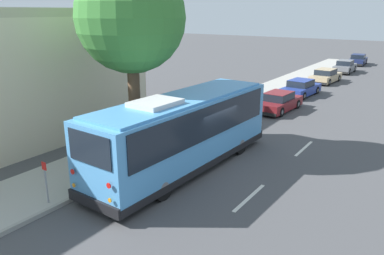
{
  "coord_description": "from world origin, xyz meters",
  "views": [
    {
      "loc": [
        -12.72,
        -8.09,
        6.35
      ],
      "look_at": [
        0.65,
        0.96,
        1.3
      ],
      "focal_mm": 35.0,
      "sensor_mm": 36.0,
      "label": 1
    }
  ],
  "objects_px": {
    "parked_sedan_navy": "(358,60)",
    "fire_hydrant": "(218,116)",
    "parked_sedan_blue": "(301,88)",
    "parked_sedan_tan": "(326,76)",
    "sign_post_near": "(46,182)",
    "parked_sedan_gray": "(345,67)",
    "shuttle_bus": "(184,129)",
    "parked_sedan_maroon": "(279,102)",
    "sign_post_far": "(83,168)",
    "street_tree": "(132,10)"
  },
  "relations": [
    {
      "from": "parked_sedan_blue",
      "to": "street_tree",
      "type": "distance_m",
      "value": 17.54
    },
    {
      "from": "parked_sedan_blue",
      "to": "street_tree",
      "type": "relative_size",
      "value": 0.49
    },
    {
      "from": "parked_sedan_blue",
      "to": "parked_sedan_tan",
      "type": "xyz_separation_m",
      "value": [
        6.83,
        -0.04,
        -0.0
      ]
    },
    {
      "from": "sign_post_far",
      "to": "parked_sedan_gray",
      "type": "bearing_deg",
      "value": -2.41
    },
    {
      "from": "parked_sedan_tan",
      "to": "sign_post_near",
      "type": "relative_size",
      "value": 3.02
    },
    {
      "from": "sign_post_near",
      "to": "parked_sedan_navy",
      "type": "bearing_deg",
      "value": -1.77
    },
    {
      "from": "parked_sedan_gray",
      "to": "fire_hydrant",
      "type": "height_order",
      "value": "parked_sedan_gray"
    },
    {
      "from": "shuttle_bus",
      "to": "sign_post_near",
      "type": "relative_size",
      "value": 6.66
    },
    {
      "from": "parked_sedan_blue",
      "to": "street_tree",
      "type": "height_order",
      "value": "street_tree"
    },
    {
      "from": "sign_post_near",
      "to": "parked_sedan_blue",
      "type": "bearing_deg",
      "value": -3.37
    },
    {
      "from": "parked_sedan_navy",
      "to": "sign_post_far",
      "type": "distance_m",
      "value": 41.47
    },
    {
      "from": "shuttle_bus",
      "to": "street_tree",
      "type": "bearing_deg",
      "value": 87.54
    },
    {
      "from": "sign_post_near",
      "to": "sign_post_far",
      "type": "bearing_deg",
      "value": 0.0
    },
    {
      "from": "parked_sedan_blue",
      "to": "parked_sedan_maroon",
      "type": "bearing_deg",
      "value": -172.15
    },
    {
      "from": "parked_sedan_blue",
      "to": "sign_post_far",
      "type": "distance_m",
      "value": 20.37
    },
    {
      "from": "parked_sedan_blue",
      "to": "parked_sedan_tan",
      "type": "height_order",
      "value": "parked_sedan_blue"
    },
    {
      "from": "parked_sedan_tan",
      "to": "sign_post_far",
      "type": "xyz_separation_m",
      "value": [
        -27.15,
        1.33,
        0.29
      ]
    },
    {
      "from": "parked_sedan_tan",
      "to": "sign_post_far",
      "type": "relative_size",
      "value": 3.21
    },
    {
      "from": "parked_sedan_navy",
      "to": "street_tree",
      "type": "xyz_separation_m",
      "value": [
        -37.54,
        2.17,
        5.77
      ]
    },
    {
      "from": "parked_sedan_gray",
      "to": "shuttle_bus",
      "type": "bearing_deg",
      "value": -179.42
    },
    {
      "from": "parked_sedan_blue",
      "to": "parked_sedan_gray",
      "type": "height_order",
      "value": "parked_sedan_gray"
    },
    {
      "from": "parked_sedan_tan",
      "to": "street_tree",
      "type": "bearing_deg",
      "value": 178.46
    },
    {
      "from": "sign_post_near",
      "to": "sign_post_far",
      "type": "distance_m",
      "value": 1.56
    },
    {
      "from": "parked_sedan_navy",
      "to": "fire_hydrant",
      "type": "xyz_separation_m",
      "value": [
        -31.64,
        1.35,
        -0.04
      ]
    },
    {
      "from": "parked_sedan_navy",
      "to": "sign_post_near",
      "type": "height_order",
      "value": "sign_post_near"
    },
    {
      "from": "parked_sedan_blue",
      "to": "parked_sedan_navy",
      "type": "xyz_separation_m",
      "value": [
        21.12,
        -0.04,
        0.02
      ]
    },
    {
      "from": "parked_sedan_navy",
      "to": "fire_hydrant",
      "type": "relative_size",
      "value": 5.26
    },
    {
      "from": "shuttle_bus",
      "to": "fire_hydrant",
      "type": "distance_m",
      "value": 6.51
    },
    {
      "from": "sign_post_near",
      "to": "fire_hydrant",
      "type": "xyz_separation_m",
      "value": [
        11.36,
        0.02,
        -0.36
      ]
    },
    {
      "from": "parked_sedan_tan",
      "to": "street_tree",
      "type": "relative_size",
      "value": 0.5
    },
    {
      "from": "parked_sedan_gray",
      "to": "sign_post_far",
      "type": "height_order",
      "value": "sign_post_far"
    },
    {
      "from": "parked_sedan_blue",
      "to": "parked_sedan_navy",
      "type": "distance_m",
      "value": 21.12
    },
    {
      "from": "parked_sedan_navy",
      "to": "parked_sedan_blue",
      "type": "bearing_deg",
      "value": 176.89
    },
    {
      "from": "parked_sedan_navy",
      "to": "sign_post_far",
      "type": "height_order",
      "value": "sign_post_far"
    },
    {
      "from": "parked_sedan_gray",
      "to": "street_tree",
      "type": "bearing_deg",
      "value": 175.38
    },
    {
      "from": "street_tree",
      "to": "parked_sedan_maroon",
      "type": "bearing_deg",
      "value": -12.6
    },
    {
      "from": "shuttle_bus",
      "to": "parked_sedan_navy",
      "type": "bearing_deg",
      "value": 2.88
    },
    {
      "from": "shuttle_bus",
      "to": "street_tree",
      "type": "distance_m",
      "value": 5.4
    },
    {
      "from": "parked_sedan_tan",
      "to": "parked_sedan_navy",
      "type": "xyz_separation_m",
      "value": [
        14.29,
        -0.0,
        0.02
      ]
    },
    {
      "from": "parked_sedan_gray",
      "to": "fire_hydrant",
      "type": "distance_m",
      "value": 24.43
    },
    {
      "from": "parked_sedan_blue",
      "to": "fire_hydrant",
      "type": "height_order",
      "value": "parked_sedan_blue"
    },
    {
      "from": "parked_sedan_maroon",
      "to": "parked_sedan_gray",
      "type": "height_order",
      "value": "parked_sedan_gray"
    },
    {
      "from": "parked_sedan_tan",
      "to": "street_tree",
      "type": "height_order",
      "value": "street_tree"
    },
    {
      "from": "sign_post_near",
      "to": "fire_hydrant",
      "type": "relative_size",
      "value": 1.82
    },
    {
      "from": "parked_sedan_maroon",
      "to": "fire_hydrant",
      "type": "bearing_deg",
      "value": 165.26
    },
    {
      "from": "parked_sedan_blue",
      "to": "sign_post_near",
      "type": "bearing_deg",
      "value": -179.03
    },
    {
      "from": "parked_sedan_maroon",
      "to": "parked_sedan_navy",
      "type": "height_order",
      "value": "parked_sedan_navy"
    },
    {
      "from": "parked_sedan_blue",
      "to": "parked_sedan_tan",
      "type": "relative_size",
      "value": 0.99
    },
    {
      "from": "sign_post_far",
      "to": "fire_hydrant",
      "type": "relative_size",
      "value": 1.72
    },
    {
      "from": "shuttle_bus",
      "to": "parked_sedan_navy",
      "type": "distance_m",
      "value": 37.77
    }
  ]
}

